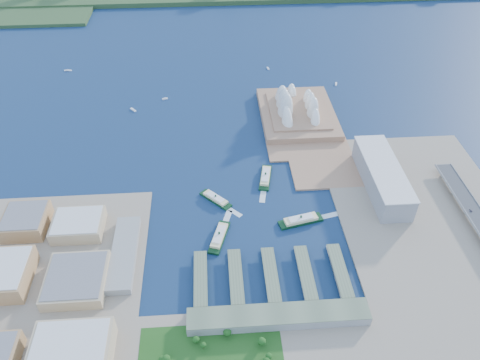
{
  "coord_description": "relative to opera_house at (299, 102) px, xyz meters",
  "views": [
    {
      "loc": [
        -47.8,
        -427.06,
        453.02
      ],
      "look_at": [
        -11.38,
        90.13,
        18.0
      ],
      "focal_mm": 35.0,
      "sensor_mm": 36.0,
      "label": 1
    }
  ],
  "objects": [
    {
      "name": "opera_house",
      "position": [
        0.0,
        0.0,
        0.0
      ],
      "size": [
        134.0,
        180.0,
        58.0
      ],
      "primitive_type": null,
      "color": "white",
      "rests_on": "peninsula"
    },
    {
      "name": "terminal_building",
      "position": [
        -90.0,
        -415.0,
        -23.0
      ],
      "size": [
        200.0,
        28.0,
        12.0
      ],
      "primitive_type": "cube",
      "color": "gray",
      "rests_on": "south_land"
    },
    {
      "name": "east_land",
      "position": [
        135.0,
        -330.0,
        -30.5
      ],
      "size": [
        240.0,
        500.0,
        3.0
      ],
      "primitive_type": "cube",
      "color": "gray",
      "rests_on": "ground"
    },
    {
      "name": "boat_b",
      "position": [
        -240.5,
        79.96,
        -30.57
      ],
      "size": [
        11.22,
        7.16,
        2.86
      ],
      "primitive_type": null,
      "rotation": [
        0.0,
        0.0,
        1.93
      ],
      "color": "white",
      "rests_on": "ground"
    },
    {
      "name": "toaster_building",
      "position": [
        90.0,
        -200.0,
        -11.5
      ],
      "size": [
        45.0,
        155.0,
        35.0
      ],
      "primitive_type": "cube",
      "color": "gray",
      "rests_on": "east_land"
    },
    {
      "name": "peninsula",
      "position": [
        2.5,
        -20.0,
        -30.5
      ],
      "size": [
        135.0,
        220.0,
        3.0
      ],
      "primitive_type": "cube",
      "color": "#9B7255",
      "rests_on": "ground"
    },
    {
      "name": "boat_c",
      "position": [
        97.14,
        114.32,
        -30.57
      ],
      "size": [
        7.21,
        13.2,
        2.85
      ],
      "primitive_type": null,
      "rotation": [
        0.0,
        0.0,
        2.85
      ],
      "color": "white",
      "rests_on": "ground"
    },
    {
      "name": "boat_d",
      "position": [
        -449.19,
        211.46,
        -30.72
      ],
      "size": [
        15.32,
        4.01,
        2.56
      ],
      "primitive_type": null,
      "rotation": [
        0.0,
        0.0,
        1.53
      ],
      "color": "white",
      "rests_on": "ground"
    },
    {
      "name": "west_land",
      "position": [
        -355.0,
        -385.0,
        -30.5
      ],
      "size": [
        220.0,
        390.0,
        3.0
      ],
      "primitive_type": "cube",
      "color": "gray",
      "rests_on": "ground"
    },
    {
      "name": "ground",
      "position": [
        -105.0,
        -280.0,
        -32.0
      ],
      "size": [
        3000.0,
        3000.0,
        0.0
      ],
      "primitive_type": "plane",
      "color": "#0E1E43",
      "rests_on": "ground"
    },
    {
      "name": "ferry_wharves",
      "position": [
        -91.0,
        -355.0,
        -27.35
      ],
      "size": [
        184.0,
        90.0,
        9.3
      ],
      "primitive_type": null,
      "color": "#59674E",
      "rests_on": "ground"
    },
    {
      "name": "boat_e",
      "position": [
        -30.31,
        191.65,
        -30.71
      ],
      "size": [
        5.06,
        10.9,
        2.57
      ],
      "primitive_type": null,
      "rotation": [
        0.0,
        0.0,
        0.17
      ],
      "color": "white",
      "rests_on": "ground"
    },
    {
      "name": "boat_a",
      "position": [
        -296.36,
        43.92,
        -30.53
      ],
      "size": [
        12.63,
        14.2,
        2.94
      ],
      "primitive_type": null,
      "rotation": [
        0.0,
        0.0,
        0.69
      ],
      "color": "white",
      "rests_on": "ground"
    },
    {
      "name": "ferry_b",
      "position": [
        -76.24,
        -167.73,
        -26.47
      ],
      "size": [
        26.37,
        60.25,
        11.05
      ],
      "primitive_type": null,
      "rotation": [
        0.0,
        0.0,
        -0.2
      ],
      "color": "black",
      "rests_on": "ground"
    },
    {
      "name": "ferry_d",
      "position": [
        -38.83,
        -263.23,
        -26.21
      ],
      "size": [
        63.14,
        29.13,
        11.57
      ],
      "primitive_type": null,
      "rotation": [
        0.0,
        0.0,
        1.8
      ],
      "color": "black",
      "rests_on": "ground"
    },
    {
      "name": "car_c",
      "position": [
        191.0,
        -272.63,
        -16.42
      ],
      "size": [
        2.06,
        5.06,
        1.47
      ],
      "primitive_type": "imported",
      "rotation": [
        0.0,
        0.0,
        3.14
      ],
      "color": "slate",
      "rests_on": "expressway"
    },
    {
      "name": "ferry_c",
      "position": [
        -150.35,
        -285.38,
        -26.45
      ],
      "size": [
        32.09,
        60.45,
        11.1
      ],
      "primitive_type": null,
      "rotation": [
        0.0,
        0.0,
        2.83
      ],
      "color": "black",
      "rests_on": "ground"
    },
    {
      "name": "ferry_a",
      "position": [
        -152.92,
        -211.5,
        -27.01
      ],
      "size": [
        46.51,
        47.11,
        9.98
      ],
      "primitive_type": null,
      "rotation": [
        0.0,
        0.0,
        0.77
      ],
      "color": "black",
      "rests_on": "ground"
    },
    {
      "name": "west_buildings",
      "position": [
        -355.0,
        -350.0,
        -15.5
      ],
      "size": [
        200.0,
        280.0,
        27.0
      ],
      "primitive_type": null,
      "color": "#A67E53",
      "rests_on": "west_land"
    }
  ]
}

